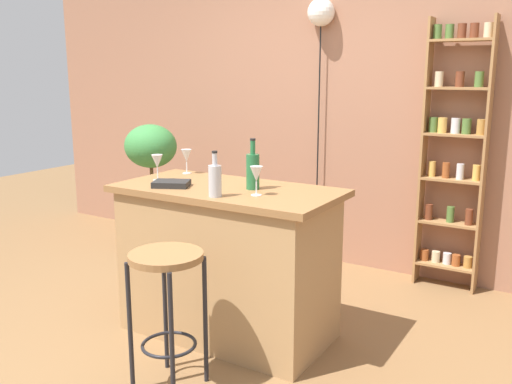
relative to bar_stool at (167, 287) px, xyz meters
The scene contains 14 objects.
ground 0.66m from the bar_stool, 102.71° to the left, with size 12.00×12.00×0.00m, color brown.
back_wall 2.47m from the bar_stool, 92.03° to the left, with size 6.40×0.10×2.80m, color #9E6B51.
kitchen_counter 0.67m from the bar_stool, 97.04° to the left, with size 1.35×0.68×0.93m.
bar_stool is the anchor object (origin of this frame).
spice_shelf 2.39m from the bar_stool, 67.61° to the left, with size 0.45×0.16×1.98m.
plant_stool 2.16m from the bar_stool, 133.53° to the left, with size 0.29×0.29×0.44m, color #2D2823.
potted_plant 2.17m from the bar_stool, 133.53° to the left, with size 0.46×0.42×0.73m.
bottle_soda_blue 0.64m from the bar_stool, 89.39° to the left, with size 0.07×0.07×0.25m.
bottle_vinegar 0.86m from the bar_stool, 83.99° to the left, with size 0.08×0.08×0.30m.
wine_glass_left 0.78m from the bar_stool, 72.24° to the left, with size 0.07×0.07×0.16m.
wine_glass_center 1.18m from the bar_stool, 122.36° to the left, with size 0.07×0.07×0.16m.
wine_glass_right 0.98m from the bar_stool, 133.18° to the left, with size 0.07×0.07×0.16m.
cookbook 0.75m from the bar_stool, 126.60° to the left, with size 0.21×0.15×0.04m, color black.
pendant_globe_light 2.67m from the bar_stool, 95.46° to the left, with size 0.22×0.22×2.17m.
Camera 1 is at (1.82, -2.37, 1.60)m, focal length 38.95 mm.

